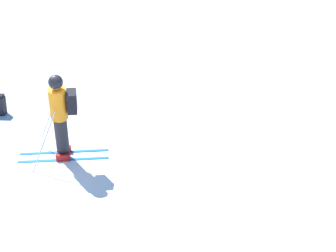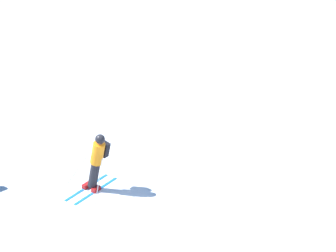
{
  "view_description": "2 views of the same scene",
  "coord_description": "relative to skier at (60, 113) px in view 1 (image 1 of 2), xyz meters",
  "views": [
    {
      "loc": [
        8.3,
        4.95,
        5.09
      ],
      "look_at": [
        0.25,
        2.55,
        1.46
      ],
      "focal_mm": 60.0,
      "sensor_mm": 36.0,
      "label": 1
    },
    {
      "loc": [
        12.13,
        -5.75,
        8.45
      ],
      "look_at": [
        -1.04,
        2.74,
        1.3
      ],
      "focal_mm": 60.0,
      "sensor_mm": 36.0,
      "label": 2
    }
  ],
  "objects": [
    {
      "name": "skier",
      "position": [
        0.0,
        0.0,
        0.0
      ],
      "size": [
        1.37,
        1.84,
        1.92
      ],
      "rotation": [
        0.0,
        0.0,
        0.4
      ],
      "color": "#1E7AC6",
      "rests_on": "ground"
    },
    {
      "name": "ground_plane",
      "position": [
        0.66,
        -0.13,
        -1.07
      ],
      "size": [
        300.0,
        300.0,
        0.0
      ],
      "primitive_type": "plane",
      "color": "white"
    }
  ]
}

